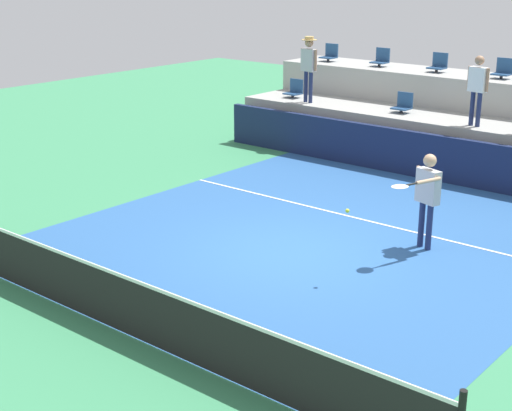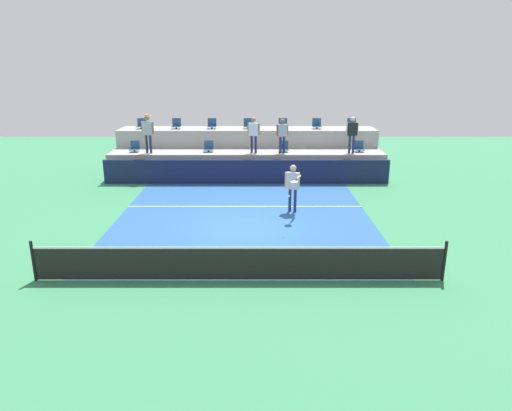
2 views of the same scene
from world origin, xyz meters
name	(u,v)px [view 2 (image 2 of 2)]	position (x,y,z in m)	size (l,w,h in m)	color
ground_plane	(242,228)	(0.00, 0.00, 0.00)	(40.00, 40.00, 0.00)	#388456
court_inner_paint	(243,218)	(0.00, 1.00, 0.00)	(9.00, 10.00, 0.01)	#285693
court_service_line	(243,206)	(0.00, 2.40, 0.01)	(9.00, 0.06, 0.00)	white
tennis_net	(238,262)	(0.00, -4.00, 0.50)	(10.48, 0.08, 1.07)	black
sponsor_backboard	(245,172)	(0.00, 6.00, 0.55)	(13.00, 0.16, 1.10)	#141E42
seating_tier_lower	(246,164)	(0.00, 7.30, 0.62)	(13.00, 1.80, 1.25)	#9E9E99
seating_tier_upper	(246,149)	(0.00, 9.10, 1.05)	(13.00, 1.80, 2.10)	#9E9E99
stadium_chair_lower_far_left	(133,147)	(-5.34, 7.23, 1.46)	(0.44, 0.40, 0.52)	#2D2D33
stadium_chair_lower_left	(207,147)	(-1.82, 7.23, 1.46)	(0.44, 0.40, 0.52)	#2D2D33
stadium_chair_lower_right	(282,147)	(1.75, 7.23, 1.46)	(0.44, 0.40, 0.52)	#2D2D33
stadium_chair_lower_far_right	(358,147)	(5.34, 7.23, 1.46)	(0.44, 0.40, 0.52)	#2D2D33
stadium_chair_upper_far_left	(140,124)	(-5.38, 9.03, 2.31)	(0.44, 0.40, 0.52)	#2D2D33
stadium_chair_upper_left	(175,124)	(-3.60, 9.03, 2.31)	(0.44, 0.40, 0.52)	#2D2D33
stadium_chair_upper_mid_left	(210,124)	(-1.80, 9.03, 2.31)	(0.44, 0.40, 0.52)	#2D2D33
stadium_chair_upper_center	(247,124)	(0.03, 9.03, 2.31)	(0.44, 0.40, 0.52)	#2D2D33
stadium_chair_upper_mid_right	(282,124)	(1.80, 9.03, 2.31)	(0.44, 0.40, 0.52)	#2D2D33
stadium_chair_upper_right	(315,124)	(3.52, 9.03, 2.31)	(0.44, 0.40, 0.52)	#2D2D33
stadium_chair_upper_far_right	(350,124)	(5.29, 9.03, 2.31)	(0.44, 0.40, 0.52)	#2D2D33
tennis_player	(291,183)	(1.78, 1.73, 1.10)	(0.59, 1.32, 1.78)	navy
spectator_with_hat	(146,129)	(-4.58, 6.85, 2.36)	(0.61, 0.49, 1.80)	navy
spectator_leaning_on_rail	(252,132)	(0.32, 6.85, 2.25)	(0.59, 0.26, 1.67)	navy
spectator_in_grey	(281,133)	(1.65, 6.85, 2.20)	(0.57, 0.27, 1.60)	navy
spectator_in_white	(351,131)	(4.89, 6.85, 2.27)	(0.59, 0.26, 1.69)	navy
tennis_ball	(288,196)	(1.50, -0.42, 1.22)	(0.07, 0.07, 0.07)	#CCE033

